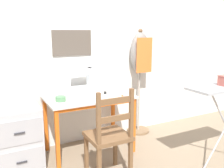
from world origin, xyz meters
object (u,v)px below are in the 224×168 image
Objects in this scene: thread_spool_near_machine at (105,93)px; filing_cabinet at (17,138)px; wooden_chair at (109,136)px; fabric_bowl at (61,99)px; scissors at (124,96)px; sewing_machine at (83,81)px; dress_form at (140,60)px.

filing_cabinet is (-1.04, 0.02, -0.38)m from thread_spool_near_machine.
wooden_chair is 1.35× the size of filing_cabinet.
filing_cabinet is at bearing 171.15° from fabric_bowl.
wooden_chair is (-0.41, -0.42, -0.26)m from scissors.
wooden_chair is at bearing -112.43° from thread_spool_near_machine.
sewing_machine reaches higher than scissors.
scissors is at bearing -10.41° from fabric_bowl.
wooden_chair reaches higher than scissors.
sewing_machine is 3.40× the size of fabric_bowl.
fabric_bowl is at bearing 120.09° from wooden_chair.
sewing_machine is 0.26× the size of dress_form.
wooden_chair reaches higher than fabric_bowl.
thread_spool_near_machine is 0.05× the size of wooden_chair.
sewing_machine is 0.45m from fabric_bowl.
scissors is at bearing -9.80° from filing_cabinet.
sewing_machine is 0.56× the size of filing_cabinet.
scissors is at bearing -45.86° from sewing_machine.
dress_form is at bearing 7.99° from filing_cabinet.
thread_spool_near_machine is at bearing 5.47° from fabric_bowl.
scissors is 1.27m from filing_cabinet.
sewing_machine reaches higher than wooden_chair.
sewing_machine is at bearing 134.14° from scissors.
wooden_chair is (0.32, -0.55, -0.29)m from fabric_bowl.
dress_form reaches higher than fabric_bowl.
filing_cabinet is 1.86m from dress_form.
thread_spool_near_machine reaches higher than scissors.
fabric_bowl is 0.57m from thread_spool_near_machine.
thread_spool_near_machine is 0.71m from wooden_chair.
sewing_machine reaches higher than fabric_bowl.
scissors is 0.16× the size of filing_cabinet.
wooden_chair is at bearing -134.51° from scissors.
sewing_machine is 3.40× the size of scissors.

